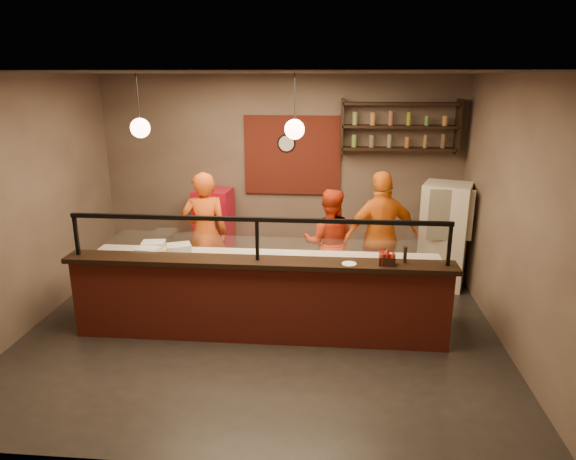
# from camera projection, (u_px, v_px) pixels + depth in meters

# --- Properties ---
(floor) EXTENTS (6.00, 6.00, 0.00)m
(floor) POSITION_uv_depth(u_px,v_px,m) (262.00, 328.00, 6.71)
(floor) COLOR black
(floor) RESTS_ON ground
(ceiling) EXTENTS (6.00, 6.00, 0.00)m
(ceiling) POSITION_uv_depth(u_px,v_px,m) (258.00, 72.00, 5.79)
(ceiling) COLOR #3A342D
(ceiling) RESTS_ON wall_back
(wall_back) EXTENTS (6.00, 0.00, 6.00)m
(wall_back) POSITION_uv_depth(u_px,v_px,m) (281.00, 173.00, 8.63)
(wall_back) COLOR #706052
(wall_back) RESTS_ON floor
(wall_left) EXTENTS (0.00, 5.00, 5.00)m
(wall_left) POSITION_uv_depth(u_px,v_px,m) (26.00, 205.00, 6.49)
(wall_left) COLOR #706052
(wall_left) RESTS_ON floor
(wall_right) EXTENTS (0.00, 5.00, 5.00)m
(wall_right) POSITION_uv_depth(u_px,v_px,m) (514.00, 215.00, 6.00)
(wall_right) COLOR #706052
(wall_right) RESTS_ON floor
(wall_front) EXTENTS (6.00, 0.00, 6.00)m
(wall_front) POSITION_uv_depth(u_px,v_px,m) (215.00, 292.00, 3.86)
(wall_front) COLOR #706052
(wall_front) RESTS_ON floor
(brick_patch) EXTENTS (1.60, 0.04, 1.30)m
(brick_patch) POSITION_uv_depth(u_px,v_px,m) (293.00, 155.00, 8.50)
(brick_patch) COLOR maroon
(brick_patch) RESTS_ON wall_back
(service_counter) EXTENTS (4.60, 0.25, 1.00)m
(service_counter) POSITION_uv_depth(u_px,v_px,m) (258.00, 303.00, 6.28)
(service_counter) COLOR maroon
(service_counter) RESTS_ON floor
(counter_ledge) EXTENTS (4.70, 0.37, 0.06)m
(counter_ledge) POSITION_uv_depth(u_px,v_px,m) (258.00, 262.00, 6.12)
(counter_ledge) COLOR black
(counter_ledge) RESTS_ON service_counter
(worktop_cabinet) EXTENTS (4.60, 0.75, 0.85)m
(worktop_cabinet) POSITION_uv_depth(u_px,v_px,m) (264.00, 292.00, 6.78)
(worktop_cabinet) COLOR gray
(worktop_cabinet) RESTS_ON floor
(worktop) EXTENTS (4.60, 0.75, 0.05)m
(worktop) POSITION_uv_depth(u_px,v_px,m) (263.00, 260.00, 6.65)
(worktop) COLOR silver
(worktop) RESTS_ON worktop_cabinet
(sneeze_guard) EXTENTS (4.50, 0.05, 0.52)m
(sneeze_guard) POSITION_uv_depth(u_px,v_px,m) (257.00, 235.00, 6.03)
(sneeze_guard) COLOR white
(sneeze_guard) RESTS_ON counter_ledge
(wall_shelving) EXTENTS (1.84, 0.28, 0.85)m
(wall_shelving) POSITION_uv_depth(u_px,v_px,m) (399.00, 127.00, 8.07)
(wall_shelving) COLOR black
(wall_shelving) RESTS_ON wall_back
(wall_clock) EXTENTS (0.30, 0.04, 0.30)m
(wall_clock) POSITION_uv_depth(u_px,v_px,m) (286.00, 143.00, 8.44)
(wall_clock) COLOR black
(wall_clock) RESTS_ON wall_back
(pendant_left) EXTENTS (0.24, 0.24, 0.77)m
(pendant_left) POSITION_uv_depth(u_px,v_px,m) (140.00, 128.00, 6.29)
(pendant_left) COLOR black
(pendant_left) RESTS_ON ceiling
(pendant_right) EXTENTS (0.24, 0.24, 0.77)m
(pendant_right) POSITION_uv_depth(u_px,v_px,m) (295.00, 129.00, 6.13)
(pendant_right) COLOR black
(pendant_right) RESTS_ON ceiling
(cook_left) EXTENTS (0.75, 0.58, 1.85)m
(cook_left) POSITION_uv_depth(u_px,v_px,m) (205.00, 233.00, 7.61)
(cook_left) COLOR #D85114
(cook_left) RESTS_ON floor
(cook_mid) EXTENTS (0.81, 0.65, 1.61)m
(cook_mid) POSITION_uv_depth(u_px,v_px,m) (329.00, 243.00, 7.56)
(cook_mid) COLOR red
(cook_mid) RESTS_ON floor
(cook_right) EXTENTS (1.20, 0.79, 1.90)m
(cook_right) POSITION_uv_depth(u_px,v_px,m) (381.00, 237.00, 7.34)
(cook_right) COLOR orange
(cook_right) RESTS_ON floor
(fridge) EXTENTS (0.84, 0.82, 1.62)m
(fridge) POSITION_uv_depth(u_px,v_px,m) (444.00, 235.00, 7.89)
(fridge) COLOR silver
(fridge) RESTS_ON floor
(red_cooler) EXTENTS (0.63, 0.58, 1.37)m
(red_cooler) POSITION_uv_depth(u_px,v_px,m) (214.00, 229.00, 8.65)
(red_cooler) COLOR #AE0B22
(red_cooler) RESTS_ON floor
(pizza_dough) EXTENTS (0.55, 0.55, 0.01)m
(pizza_dough) POSITION_uv_depth(u_px,v_px,m) (294.00, 259.00, 6.58)
(pizza_dough) COLOR beige
(pizza_dough) RESTS_ON worktop
(prep_tub_a) EXTENTS (0.32, 0.27, 0.15)m
(prep_tub_a) POSITION_uv_depth(u_px,v_px,m) (153.00, 247.00, 6.85)
(prep_tub_a) COLOR white
(prep_tub_a) RESTS_ON worktop
(prep_tub_b) EXTENTS (0.37, 0.34, 0.15)m
(prep_tub_b) POSITION_uv_depth(u_px,v_px,m) (179.00, 250.00, 6.72)
(prep_tub_b) COLOR silver
(prep_tub_b) RESTS_ON worktop
(prep_tub_c) EXTENTS (0.30, 0.25, 0.13)m
(prep_tub_c) POSITION_uv_depth(u_px,v_px,m) (149.00, 253.00, 6.63)
(prep_tub_c) COLOR white
(prep_tub_c) RESTS_ON worktop
(rolling_pin) EXTENTS (0.37, 0.26, 0.07)m
(rolling_pin) POSITION_uv_depth(u_px,v_px,m) (172.00, 251.00, 6.82)
(rolling_pin) COLOR yellow
(rolling_pin) RESTS_ON worktop
(condiment_caddy) EXTENTS (0.19, 0.15, 0.10)m
(condiment_caddy) POSITION_uv_depth(u_px,v_px,m) (387.00, 260.00, 5.95)
(condiment_caddy) COLOR black
(condiment_caddy) RESTS_ON counter_ledge
(pepper_mill) EXTENTS (0.05, 0.05, 0.20)m
(pepper_mill) POSITION_uv_depth(u_px,v_px,m) (405.00, 255.00, 5.99)
(pepper_mill) COLOR black
(pepper_mill) RESTS_ON counter_ledge
(small_plate) EXTENTS (0.22, 0.22, 0.01)m
(small_plate) POSITION_uv_depth(u_px,v_px,m) (349.00, 264.00, 5.97)
(small_plate) COLOR white
(small_plate) RESTS_ON counter_ledge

